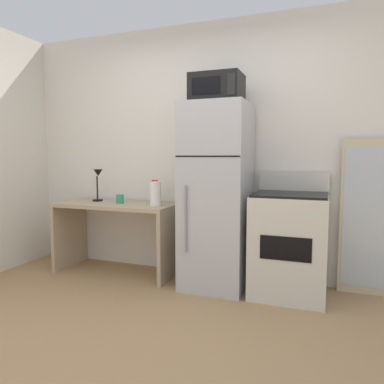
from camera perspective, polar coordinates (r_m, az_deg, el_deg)
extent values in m
plane|color=#9E7A51|center=(2.56, -9.11, -23.53)|extent=(12.00, 12.00, 0.00)
cube|color=silver|center=(3.80, 3.47, 6.48)|extent=(5.00, 0.10, 2.60)
cube|color=tan|center=(3.93, -11.83, -2.00)|extent=(1.29, 0.56, 0.04)
cube|color=tan|center=(4.35, -18.74, -6.44)|extent=(0.04, 0.56, 0.71)
cube|color=tan|center=(3.70, -3.42, -8.26)|extent=(0.04, 0.56, 0.71)
cylinder|color=black|center=(4.14, -14.69, -1.26)|extent=(0.11, 0.11, 0.02)
cylinder|color=black|center=(4.13, -14.74, 0.65)|extent=(0.02, 0.02, 0.26)
cone|color=black|center=(4.08, -14.62, 2.96)|extent=(0.10, 0.10, 0.08)
cylinder|color=green|center=(3.80, -5.81, -0.63)|extent=(0.06, 0.06, 0.16)
cylinder|color=white|center=(3.79, -5.82, 0.91)|extent=(0.02, 0.02, 0.04)
cube|color=red|center=(3.78, -5.90, 1.57)|extent=(0.06, 0.03, 0.04)
cylinder|color=#338C66|center=(3.88, -11.30, -1.07)|extent=(0.08, 0.08, 0.09)
cylinder|color=white|center=(3.64, -5.78, -0.28)|extent=(0.11, 0.11, 0.24)
cube|color=#B7B7BC|center=(3.42, 3.94, -0.74)|extent=(0.59, 0.62, 1.73)
cube|color=black|center=(3.10, 2.34, 5.66)|extent=(0.58, 0.00, 0.01)
cylinder|color=gray|center=(3.20, -1.01, -4.29)|extent=(0.02, 0.02, 0.61)
cube|color=black|center=(3.43, 3.96, 15.96)|extent=(0.46, 0.34, 0.26)
cube|color=black|center=(3.29, 2.18, 16.44)|extent=(0.26, 0.01, 0.15)
cube|color=black|center=(3.22, 6.24, 16.63)|extent=(0.07, 0.01, 0.18)
cube|color=beige|center=(3.37, 15.07, -8.18)|extent=(0.64, 0.60, 0.90)
cube|color=black|center=(3.29, 15.28, -0.37)|extent=(0.62, 0.58, 0.02)
cube|color=beige|center=(3.56, 15.75, 1.67)|extent=(0.64, 0.04, 0.18)
cube|color=black|center=(3.07, 14.53, -8.67)|extent=(0.41, 0.01, 0.20)
cube|color=#C6B793|center=(3.58, 25.81, -3.66)|extent=(0.44, 0.03, 1.40)
cube|color=#B2BCC6|center=(3.56, 25.83, -3.71)|extent=(0.39, 0.00, 1.26)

